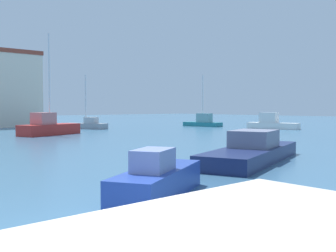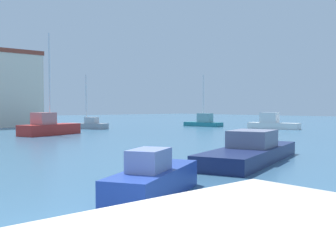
{
  "view_description": "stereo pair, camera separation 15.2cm",
  "coord_description": "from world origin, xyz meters",
  "px_view_note": "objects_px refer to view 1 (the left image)",
  "views": [
    {
      "loc": [
        -3.7,
        -5.48,
        2.37
      ],
      "look_at": [
        18.18,
        19.25,
        0.81
      ],
      "focal_mm": 42.88,
      "sensor_mm": 36.0,
      "label": 1
    },
    {
      "loc": [
        -3.59,
        -5.58,
        2.37
      ],
      "look_at": [
        18.18,
        19.25,
        0.81
      ],
      "focal_mm": 42.88,
      "sensor_mm": 36.0,
      "label": 2
    }
  ],
  "objects_px": {
    "motorboat_navy_outer_mooring": "(252,151)",
    "sailboat_teal_distant_north": "(203,122)",
    "sailboat_red_far_right": "(49,127)",
    "motorboat_white_mid_harbor": "(272,123)",
    "sailboat_grey_center_channel": "(87,125)",
    "motorboat_blue_near_pier": "(158,180)"
  },
  "relations": [
    {
      "from": "motorboat_white_mid_harbor",
      "to": "motorboat_blue_near_pier",
      "type": "xyz_separation_m",
      "value": [
        -30.6,
        -17.15,
        -0.15
      ]
    },
    {
      "from": "sailboat_teal_distant_north",
      "to": "motorboat_white_mid_harbor",
      "type": "distance_m",
      "value": 8.95
    },
    {
      "from": "sailboat_grey_center_channel",
      "to": "motorboat_navy_outer_mooring",
      "type": "bearing_deg",
      "value": -105.93
    },
    {
      "from": "motorboat_navy_outer_mooring",
      "to": "sailboat_teal_distant_north",
      "type": "bearing_deg",
      "value": 47.36
    },
    {
      "from": "sailboat_red_far_right",
      "to": "motorboat_white_mid_harbor",
      "type": "relative_size",
      "value": 1.5
    },
    {
      "from": "sailboat_teal_distant_north",
      "to": "motorboat_white_mid_harbor",
      "type": "relative_size",
      "value": 1.1
    },
    {
      "from": "motorboat_blue_near_pier",
      "to": "sailboat_grey_center_channel",
      "type": "bearing_deg",
      "value": 63.01
    },
    {
      "from": "sailboat_red_far_right",
      "to": "motorboat_white_mid_harbor",
      "type": "distance_m",
      "value": 23.46
    },
    {
      "from": "motorboat_navy_outer_mooring",
      "to": "motorboat_white_mid_harbor",
      "type": "height_order",
      "value": "motorboat_white_mid_harbor"
    },
    {
      "from": "motorboat_navy_outer_mooring",
      "to": "motorboat_blue_near_pier",
      "type": "bearing_deg",
      "value": -161.02
    },
    {
      "from": "sailboat_red_far_right",
      "to": "motorboat_white_mid_harbor",
      "type": "bearing_deg",
      "value": -17.46
    },
    {
      "from": "sailboat_grey_center_channel",
      "to": "sailboat_red_far_right",
      "type": "relative_size",
      "value": 0.68
    },
    {
      "from": "motorboat_white_mid_harbor",
      "to": "motorboat_blue_near_pier",
      "type": "bearing_deg",
      "value": -150.73
    },
    {
      "from": "sailboat_grey_center_channel",
      "to": "sailboat_red_far_right",
      "type": "distance_m",
      "value": 9.65
    },
    {
      "from": "sailboat_teal_distant_north",
      "to": "motorboat_navy_outer_mooring",
      "type": "bearing_deg",
      "value": -132.64
    },
    {
      "from": "sailboat_red_far_right",
      "to": "sailboat_teal_distant_north",
      "type": "relative_size",
      "value": 1.36
    },
    {
      "from": "motorboat_white_mid_harbor",
      "to": "motorboat_navy_outer_mooring",
      "type": "bearing_deg",
      "value": -147.72
    },
    {
      "from": "sailboat_red_far_right",
      "to": "motorboat_white_mid_harbor",
      "type": "xyz_separation_m",
      "value": [
        22.38,
        -7.04,
        -0.07
      ]
    },
    {
      "from": "sailboat_red_far_right",
      "to": "motorboat_navy_outer_mooring",
      "type": "bearing_deg",
      "value": -91.71
    },
    {
      "from": "sailboat_grey_center_channel",
      "to": "motorboat_white_mid_harbor",
      "type": "bearing_deg",
      "value": -41.51
    },
    {
      "from": "sailboat_red_far_right",
      "to": "motorboat_blue_near_pier",
      "type": "bearing_deg",
      "value": -108.75
    },
    {
      "from": "sailboat_grey_center_channel",
      "to": "motorboat_navy_outer_mooring",
      "type": "height_order",
      "value": "sailboat_grey_center_channel"
    }
  ]
}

